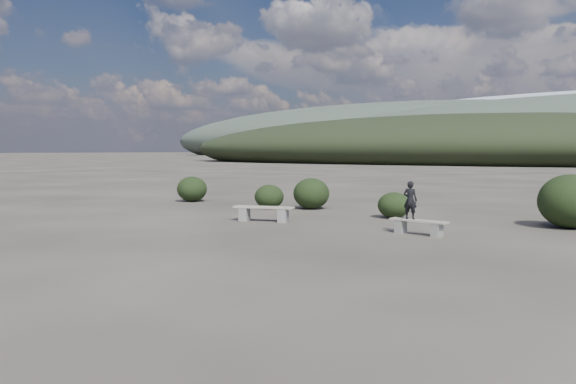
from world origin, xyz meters
The scene contains 9 objects.
ground centered at (0.00, 0.00, 0.00)m, with size 1200.00×1200.00×0.00m, color #2C2822.
bench_left centered at (-2.20, 4.88, 0.29)m, with size 1.97×0.96×0.48m.
bench_right centered at (2.90, 4.87, 0.25)m, with size 1.65×0.57×0.40m.
seated_person centered at (2.65, 4.91, 0.92)m, with size 0.37×0.25×1.03m, color black.
shrub_a centered at (-4.36, 8.25, 0.47)m, with size 1.14×1.14×0.93m, color black.
shrub_b centered at (-2.93, 9.04, 0.60)m, with size 1.39×1.39×1.19m, color black.
shrub_c centered at (0.89, 8.01, 0.43)m, with size 1.08×1.08×0.87m, color black.
shrub_d centered at (6.09, 8.56, 0.78)m, with size 1.79×1.79×1.57m, color black.
shrub_f centered at (-8.95, 8.84, 0.56)m, with size 1.32×1.32×1.11m, color black.
Camera 1 is at (8.16, -9.41, 2.24)m, focal length 35.00 mm.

